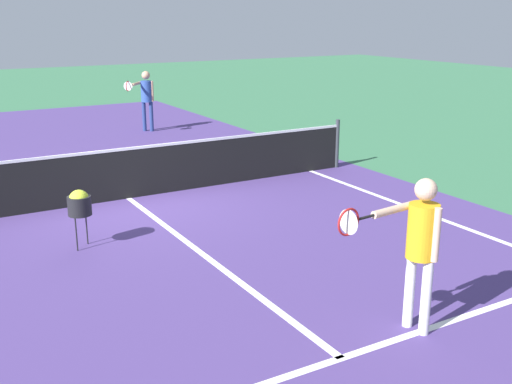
{
  "coord_description": "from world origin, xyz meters",
  "views": [
    {
      "loc": [
        -3.48,
        -10.7,
        3.31
      ],
      "look_at": [
        0.53,
        -3.8,
        1.0
      ],
      "focal_mm": 43.49,
      "sensor_mm": 36.0,
      "label": 1
    }
  ],
  "objects_px": {
    "net": "(127,173)",
    "ball_hopper": "(79,203)",
    "player_far": "(146,94)",
    "player_near": "(420,238)"
  },
  "relations": [
    {
      "from": "player_far",
      "to": "ball_hopper",
      "type": "bearing_deg",
      "value": -116.46
    },
    {
      "from": "net",
      "to": "player_near",
      "type": "height_order",
      "value": "player_near"
    },
    {
      "from": "net",
      "to": "player_far",
      "type": "relative_size",
      "value": 5.64
    },
    {
      "from": "player_far",
      "to": "ball_hopper",
      "type": "height_order",
      "value": "player_far"
    },
    {
      "from": "player_far",
      "to": "ball_hopper",
      "type": "relative_size",
      "value": 1.97
    },
    {
      "from": "net",
      "to": "ball_hopper",
      "type": "xyz_separation_m",
      "value": [
        -1.4,
        -2.06,
        0.18
      ]
    },
    {
      "from": "player_near",
      "to": "player_far",
      "type": "bearing_deg",
      "value": 82.29
    },
    {
      "from": "player_near",
      "to": "ball_hopper",
      "type": "distance_m",
      "value": 4.93
    },
    {
      "from": "player_far",
      "to": "player_near",
      "type": "bearing_deg",
      "value": -97.71
    },
    {
      "from": "net",
      "to": "player_far",
      "type": "bearing_deg",
      "value": 66.39
    }
  ]
}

